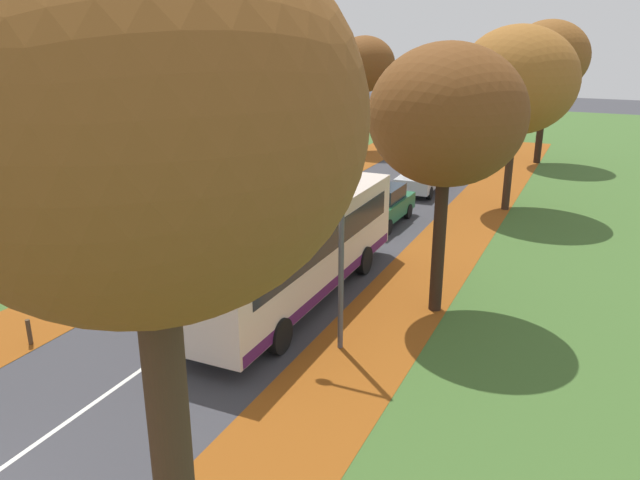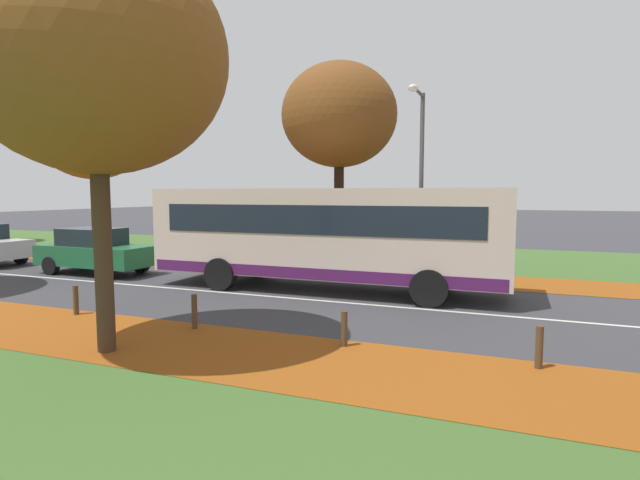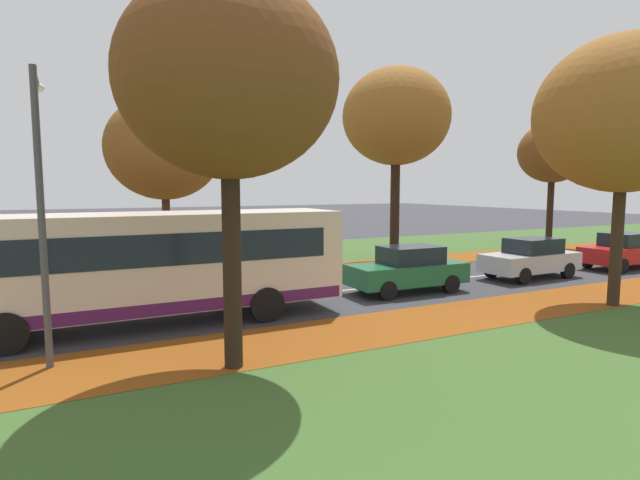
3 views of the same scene
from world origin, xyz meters
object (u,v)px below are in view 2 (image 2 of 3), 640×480
bollard_sixth (76,300)px  bollard_third (539,347)px  tree_right_near (339,116)px  bollard_fourth (344,329)px  streetlamp_right (420,165)px  car_green_lead (95,251)px  tree_left_near (95,56)px  bus (326,232)px  tree_right_mid (92,128)px  bollard_fifth (194,312)px

bollard_sixth → bollard_third: bearing=-90.0°
tree_right_near → bollard_fourth: size_ratio=11.37×
streetlamp_right → car_green_lead: bearing=102.4°
tree_left_near → bus: bearing=-13.6°
tree_left_near → car_green_lead: bearing=46.5°
bollard_sixth → bus: size_ratio=0.07×
bollard_fourth → bus: bearing=24.1°
bollard_third → bollard_sixth: 9.97m
tree_right_near → bollard_third: bearing=-144.1°
tree_left_near → car_green_lead: size_ratio=1.71×
tree_right_near → bollard_third: (-9.17, -6.63, -5.35)m
tree_left_near → tree_right_mid: bearing=46.0°
bollard_sixth → bus: 6.81m
bollard_fourth → tree_right_mid: bearing=58.9°
bus → tree_right_mid: bearing=72.0°
tree_right_mid → bus: (-4.28, -13.18, -4.13)m
tree_right_mid → streetlamp_right: tree_right_mid is taller
bollard_fourth → streetlamp_right: 8.00m
bollard_fourth → bus: size_ratio=0.06×
car_green_lead → bollard_sixth: bearing=-138.3°
bollard_third → streetlamp_right: size_ratio=0.12×
bollard_third → streetlamp_right: 8.60m
tree_right_mid → bollard_fifth: tree_right_mid is taller
car_green_lead → tree_right_near: bearing=-60.1°
bollard_sixth → car_green_lead: (4.80, 4.28, 0.46)m
bollard_third → bollard_fourth: (-0.03, 3.32, -0.02)m
bus → car_green_lead: bus is taller
tree_right_near → car_green_lead: bearing=119.9°
bollard_third → bollard_sixth: (-0.01, 9.97, -0.01)m
bollard_third → bollard_sixth: bollard_third is taller
tree_right_near → bollard_sixth: (-9.18, 3.33, -5.36)m
bollard_fifth → bus: size_ratio=0.07×
tree_left_near → bollard_third: size_ratio=10.18×
bollard_fifth → bollard_fourth: bearing=-90.2°
tree_right_mid → bollard_third: 21.64m
bollard_fifth → streetlamp_right: 8.66m
bollard_third → bollard_fourth: bearing=90.6°
bus → car_green_lead: size_ratio=2.46×
car_green_lead → bus: bearing=-88.5°
tree_right_near → tree_left_near: bearing=176.9°
tree_right_mid → streetlamp_right: bearing=-97.7°
streetlamp_right → bollard_sixth: bearing=137.1°
bollard_fifth → car_green_lead: 9.01m
bollard_fourth → bollard_fifth: bearing=89.8°
tree_left_near → bollard_third: tree_left_near is taller
bollard_fourth → tree_right_near: bearing=19.8°
bus → car_green_lead: 8.71m
tree_left_near → bollard_third: (1.85, -7.24, -4.84)m
bollard_sixth → bus: bearing=-41.1°
bollard_sixth → streetlamp_right: 10.41m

